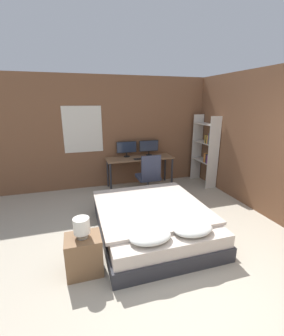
% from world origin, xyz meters
% --- Properties ---
extents(ground_plane, '(20.00, 20.00, 0.00)m').
position_xyz_m(ground_plane, '(0.00, 0.00, 0.00)').
color(ground_plane, '#B2A893').
extents(wall_back, '(12.00, 0.08, 2.70)m').
position_xyz_m(wall_back, '(-0.01, 3.77, 1.35)').
color(wall_back, brown).
rests_on(wall_back, ground_plane).
extents(wall_side_right, '(0.06, 12.00, 2.70)m').
position_xyz_m(wall_side_right, '(2.11, 1.50, 1.35)').
color(wall_side_right, brown).
rests_on(wall_side_right, ground_plane).
extents(bed, '(1.72, 2.04, 0.54)m').
position_xyz_m(bed, '(-0.16, 1.31, 0.23)').
color(bed, '#2D2D33').
rests_on(bed, ground_plane).
extents(nightstand, '(0.44, 0.36, 0.50)m').
position_xyz_m(nightstand, '(-1.28, 0.73, 0.25)').
color(nightstand, brown).
rests_on(nightstand, ground_plane).
extents(bedside_lamp, '(0.20, 0.20, 0.26)m').
position_xyz_m(bedside_lamp, '(-1.28, 0.73, 0.66)').
color(bedside_lamp, gray).
rests_on(bedside_lamp, nightstand).
extents(desk, '(1.66, 0.55, 0.77)m').
position_xyz_m(desk, '(0.25, 3.43, 0.67)').
color(desk, '#846042').
rests_on(desk, ground_plane).
extents(monitor_left, '(0.51, 0.16, 0.39)m').
position_xyz_m(monitor_left, '(-0.05, 3.60, 0.99)').
color(monitor_left, black).
rests_on(monitor_left, desk).
extents(monitor_right, '(0.51, 0.16, 0.39)m').
position_xyz_m(monitor_right, '(0.54, 3.60, 0.99)').
color(monitor_right, black).
rests_on(monitor_right, desk).
extents(keyboard, '(0.40, 0.13, 0.02)m').
position_xyz_m(keyboard, '(0.25, 3.25, 0.77)').
color(keyboard, black).
rests_on(keyboard, desk).
extents(computer_mouse, '(0.07, 0.05, 0.04)m').
position_xyz_m(computer_mouse, '(0.53, 3.25, 0.78)').
color(computer_mouse, black).
rests_on(computer_mouse, desk).
extents(office_chair, '(0.52, 0.52, 1.00)m').
position_xyz_m(office_chair, '(0.25, 2.75, 0.41)').
color(office_chair, black).
rests_on(office_chair, ground_plane).
extents(bookshelf, '(0.29, 0.79, 1.77)m').
position_xyz_m(bookshelf, '(1.91, 3.09, 0.97)').
color(bookshelf, beige).
rests_on(bookshelf, ground_plane).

